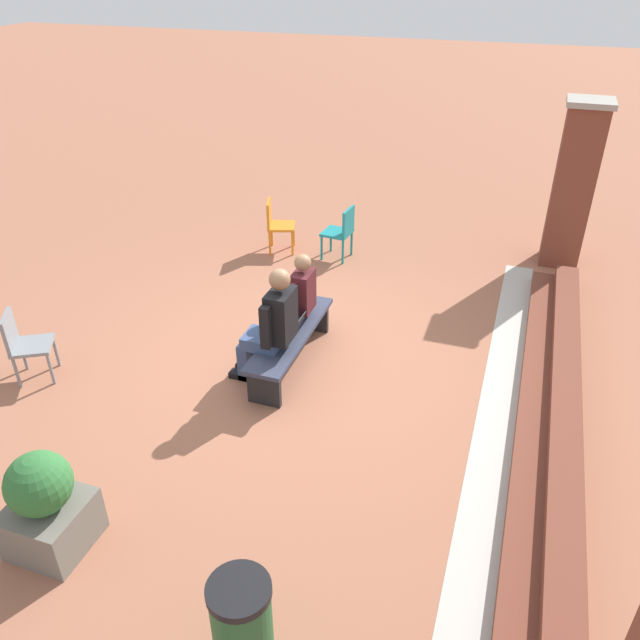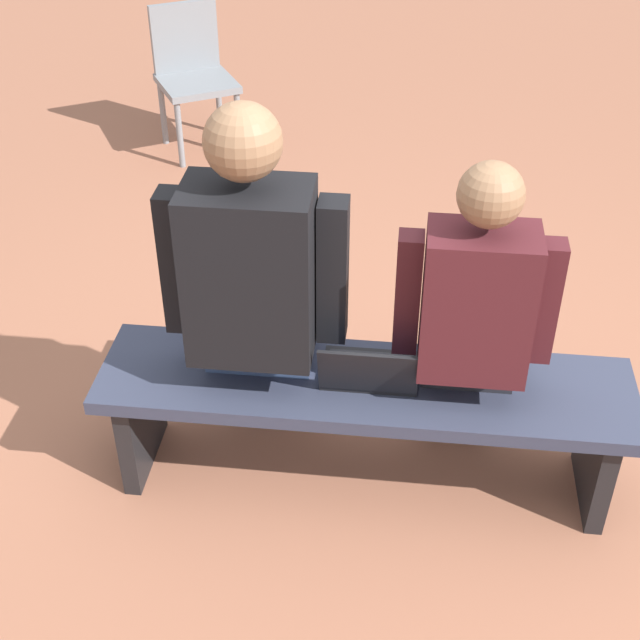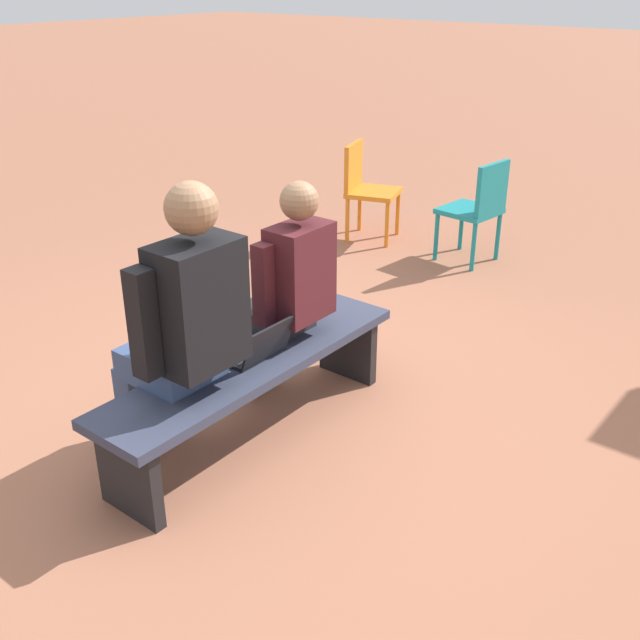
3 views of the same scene
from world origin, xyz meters
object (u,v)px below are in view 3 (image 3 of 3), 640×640
at_px(bench, 253,374).
at_px(laptop, 256,348).
at_px(plastic_chair_near_bench_right, 365,185).
at_px(person_student, 286,289).
at_px(plastic_chair_far_left, 478,205).
at_px(person_adult, 183,324).

xyz_separation_m(bench, laptop, (-0.01, 0.01, 0.15)).
distance_m(laptop, plastic_chair_near_bench_right, 3.23).
bearing_deg(bench, person_student, -169.22).
xyz_separation_m(bench, plastic_chair_far_left, (-2.98, -0.31, 0.13)).
height_order(person_student, plastic_chair_far_left, person_student).
xyz_separation_m(person_adult, plastic_chair_far_left, (-3.34, -0.24, -0.27)).
relative_size(person_student, plastic_chair_far_left, 1.52).
height_order(person_adult, laptop, person_adult).
height_order(laptop, plastic_chair_far_left, plastic_chair_far_left).
xyz_separation_m(person_student, person_adult, (0.70, -0.01, 0.06)).
bearing_deg(plastic_chair_far_left, plastic_chair_near_bench_right, -87.22).
bearing_deg(person_adult, plastic_chair_near_bench_right, -158.25).
height_order(person_student, plastic_chair_near_bench_right, person_student).
height_order(person_student, person_adult, person_adult).
height_order(person_adult, plastic_chair_near_bench_right, person_adult).
distance_m(person_adult, plastic_chair_far_left, 3.36).
xyz_separation_m(person_student, plastic_chair_far_left, (-2.64, -0.25, -0.21)).
xyz_separation_m(bench, person_student, (-0.33, -0.06, 0.34)).
xyz_separation_m(laptop, plastic_chair_far_left, (-2.96, -0.33, -0.02)).
xyz_separation_m(laptop, plastic_chair_near_bench_right, (-2.91, -1.40, -0.02)).
height_order(bench, person_student, person_student).
relative_size(bench, plastic_chair_near_bench_right, 2.14).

